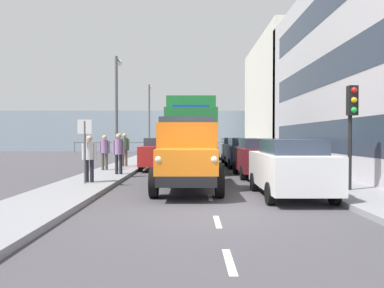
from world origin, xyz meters
TOP-DOWN VIEW (x-y plane):
  - ground_plane at (0.00, -12.38)m, footprint 80.00×80.00m
  - sidewalk_left at (-4.39, -12.38)m, footprint 2.16×41.40m
  - sidewalk_right at (4.39, -12.38)m, footprint 2.16×41.40m
  - road_centreline_markings at (0.00, -12.42)m, footprint 0.12×38.01m
  - building_far_block at (-9.53, -24.79)m, footprint 8.11×14.69m
  - sea_horizon at (0.00, -36.08)m, footprint 80.00×0.80m
  - seawall_railing at (-0.00, -32.48)m, footprint 28.08×0.08m
  - truck_vintage_orange at (0.69, -3.28)m, footprint 2.17×5.64m
  - lorry_cargo_green at (0.58, -11.36)m, footprint 2.58×8.20m
  - car_white_kerbside_near at (-2.36, -2.06)m, footprint 1.87×3.94m
  - car_maroon_kerbside_1 at (-2.36, -7.48)m, footprint 1.77×3.92m
  - car_navy_kerbside_2 at (-2.36, -12.36)m, footprint 1.78×3.95m
  - car_grey_kerbside_3 at (-2.36, -17.29)m, footprint 1.76×4.39m
  - car_red_oppositeside_0 at (2.36, -11.31)m, footprint 1.81×4.64m
  - pedestrian_with_bag at (4.25, -4.41)m, footprint 0.53×0.34m
  - pedestrian_by_lamp at (3.75, -7.18)m, footprint 0.53×0.34m
  - pedestrian_couple_b at (4.84, -9.12)m, footprint 0.53×0.34m
  - pedestrian_strolling at (4.28, -11.35)m, footprint 0.53×0.34m
  - traffic_light_near at (-4.35, -2.45)m, footprint 0.28×0.41m
  - lamp_post_promenade at (4.54, -10.67)m, footprint 0.32×1.14m
  - lamp_post_far at (4.28, -23.09)m, footprint 0.32×1.14m
  - street_sign at (4.31, -4.08)m, footprint 0.50×0.07m

SIDE VIEW (x-z plane):
  - ground_plane at x=0.00m, z-range 0.00..0.00m
  - road_centreline_markings at x=0.00m, z-range 0.00..0.01m
  - sidewalk_left at x=-4.39m, z-range 0.00..0.15m
  - sidewalk_right at x=4.39m, z-range 0.00..0.15m
  - car_maroon_kerbside_1 at x=-2.36m, z-range 0.03..1.75m
  - car_navy_kerbside_2 at x=-2.36m, z-range 0.03..1.75m
  - car_white_kerbside_near at x=-2.36m, z-range 0.03..1.75m
  - car_grey_kerbside_3 at x=-2.36m, z-range 0.04..1.76m
  - car_red_oppositeside_0 at x=2.36m, z-range 0.04..1.76m
  - seawall_railing at x=0.00m, z-range 0.32..1.52m
  - pedestrian_with_bag at x=4.25m, z-range 0.30..1.98m
  - pedestrian_couple_b at x=4.84m, z-range 0.30..2.03m
  - truck_vintage_orange at x=0.69m, z-range -0.04..2.39m
  - pedestrian_by_lamp at x=3.75m, z-range 0.31..2.10m
  - pedestrian_strolling at x=4.28m, z-range 0.32..2.15m
  - street_sign at x=4.31m, z-range 0.56..2.81m
  - lorry_cargo_green at x=0.58m, z-range 0.14..4.01m
  - traffic_light_near at x=-4.35m, z-range 0.87..4.07m
  - sea_horizon at x=0.00m, z-range 0.00..5.00m
  - lamp_post_promenade at x=4.54m, z-range 0.75..6.67m
  - lamp_post_far at x=4.28m, z-range 0.76..6.98m
  - building_far_block at x=-9.53m, z-range 0.00..10.59m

